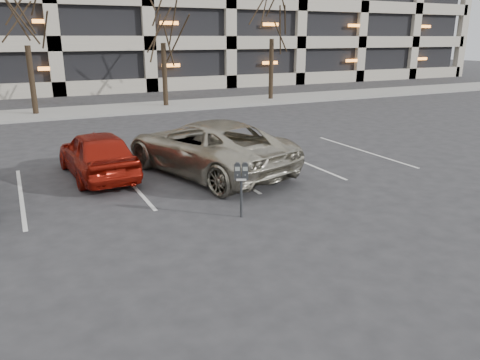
{
  "coord_description": "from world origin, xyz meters",
  "views": [
    {
      "loc": [
        -4.15,
        -10.39,
        3.9
      ],
      "look_at": [
        -0.0,
        -1.95,
        1.02
      ],
      "focal_mm": 35.0,
      "sensor_mm": 36.0,
      "label": 1
    }
  ],
  "objects_px": {
    "car_red": "(97,154)",
    "tree_c": "(161,1)",
    "parking_meter": "(241,177)",
    "suv_silver": "(207,147)",
    "tree_b": "(22,0)"
  },
  "relations": [
    {
      "from": "tree_b",
      "to": "car_red",
      "type": "relative_size",
      "value": 1.92
    },
    {
      "from": "tree_b",
      "to": "car_red",
      "type": "height_order",
      "value": "tree_b"
    },
    {
      "from": "tree_b",
      "to": "tree_c",
      "type": "relative_size",
      "value": 0.98
    },
    {
      "from": "tree_b",
      "to": "tree_c",
      "type": "height_order",
      "value": "tree_c"
    },
    {
      "from": "tree_b",
      "to": "parking_meter",
      "type": "height_order",
      "value": "tree_b"
    },
    {
      "from": "suv_silver",
      "to": "car_red",
      "type": "xyz_separation_m",
      "value": [
        -3.02,
        1.0,
        -0.11
      ]
    },
    {
      "from": "parking_meter",
      "to": "tree_c",
      "type": "bearing_deg",
      "value": 102.72
    },
    {
      "from": "tree_c",
      "to": "parking_meter",
      "type": "bearing_deg",
      "value": -102.14
    },
    {
      "from": "tree_c",
      "to": "tree_b",
      "type": "bearing_deg",
      "value": 180.0
    },
    {
      "from": "tree_b",
      "to": "parking_meter",
      "type": "xyz_separation_m",
      "value": [
        3.23,
        -17.53,
        -4.69
      ]
    },
    {
      "from": "suv_silver",
      "to": "car_red",
      "type": "distance_m",
      "value": 3.18
    },
    {
      "from": "car_red",
      "to": "parking_meter",
      "type": "bearing_deg",
      "value": 112.2
    },
    {
      "from": "tree_b",
      "to": "suv_silver",
      "type": "bearing_deg",
      "value": -74.09
    },
    {
      "from": "suv_silver",
      "to": "car_red",
      "type": "bearing_deg",
      "value": -35.01
    },
    {
      "from": "car_red",
      "to": "tree_c",
      "type": "bearing_deg",
      "value": -119.24
    }
  ]
}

